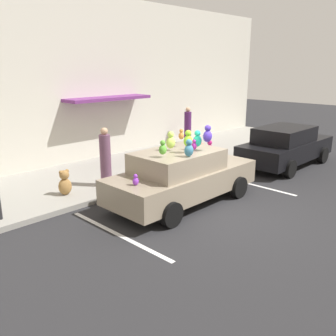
{
  "coord_description": "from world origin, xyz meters",
  "views": [
    {
      "loc": [
        -7.41,
        -5.26,
        3.8
      ],
      "look_at": [
        -0.06,
        1.92,
        0.9
      ],
      "focal_mm": 38.99,
      "sensor_mm": 36.0,
      "label": 1
    }
  ],
  "objects_px": {
    "teddy_bear_on_sidewalk": "(65,183)",
    "pedestrian_by_lamp": "(105,159)",
    "parked_sedan_behind": "(286,146)",
    "pedestrian_walking_past": "(188,126)",
    "plush_covered_car": "(182,175)"
  },
  "relations": [
    {
      "from": "teddy_bear_on_sidewalk",
      "to": "pedestrian_walking_past",
      "type": "height_order",
      "value": "pedestrian_walking_past"
    },
    {
      "from": "pedestrian_walking_past",
      "to": "plush_covered_car",
      "type": "bearing_deg",
      "value": -139.84
    },
    {
      "from": "plush_covered_car",
      "to": "parked_sedan_behind",
      "type": "bearing_deg",
      "value": -1.89
    },
    {
      "from": "parked_sedan_behind",
      "to": "pedestrian_by_lamp",
      "type": "bearing_deg",
      "value": 158.51
    },
    {
      "from": "parked_sedan_behind",
      "to": "pedestrian_by_lamp",
      "type": "relative_size",
      "value": 2.46
    },
    {
      "from": "parked_sedan_behind",
      "to": "teddy_bear_on_sidewalk",
      "type": "height_order",
      "value": "parked_sedan_behind"
    },
    {
      "from": "teddy_bear_on_sidewalk",
      "to": "pedestrian_by_lamp",
      "type": "height_order",
      "value": "pedestrian_by_lamp"
    },
    {
      "from": "parked_sedan_behind",
      "to": "pedestrian_walking_past",
      "type": "xyz_separation_m",
      "value": [
        0.05,
        5.1,
        0.17
      ]
    },
    {
      "from": "plush_covered_car",
      "to": "pedestrian_by_lamp",
      "type": "distance_m",
      "value": 2.57
    },
    {
      "from": "parked_sedan_behind",
      "to": "pedestrian_walking_past",
      "type": "height_order",
      "value": "pedestrian_walking_past"
    },
    {
      "from": "pedestrian_by_lamp",
      "to": "parked_sedan_behind",
      "type": "bearing_deg",
      "value": -21.49
    },
    {
      "from": "plush_covered_car",
      "to": "pedestrian_by_lamp",
      "type": "bearing_deg",
      "value": 109.45
    },
    {
      "from": "teddy_bear_on_sidewalk",
      "to": "pedestrian_walking_past",
      "type": "relative_size",
      "value": 0.43
    },
    {
      "from": "parked_sedan_behind",
      "to": "teddy_bear_on_sidewalk",
      "type": "distance_m",
      "value": 8.44
    },
    {
      "from": "plush_covered_car",
      "to": "parked_sedan_behind",
      "type": "distance_m",
      "value": 5.77
    }
  ]
}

